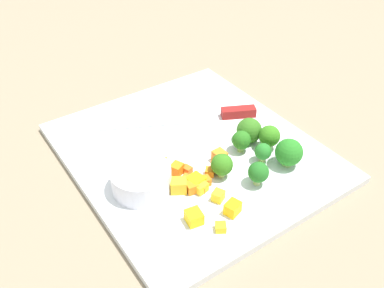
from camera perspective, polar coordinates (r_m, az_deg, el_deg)
ground_plane at (r=0.68m, az=0.00°, el=-1.47°), size 4.00×4.00×0.00m
cutting_board at (r=0.67m, az=0.00°, el=-1.07°), size 0.40×0.36×0.01m
prep_bowl at (r=0.59m, az=-6.89°, el=-4.75°), size 0.08×0.08×0.03m
chef_knife at (r=0.73m, az=1.25°, el=3.77°), size 0.14×0.26×0.02m
carrot_dice_0 at (r=0.62m, az=-0.68°, el=-3.48°), size 0.02×0.01×0.01m
carrot_dice_1 at (r=0.64m, az=3.76°, el=-1.71°), size 0.02×0.02×0.02m
carrot_dice_2 at (r=0.62m, az=-2.07°, el=-3.41°), size 0.02×0.02×0.02m
carrot_dice_3 at (r=0.63m, az=3.44°, el=-2.99°), size 0.02×0.02×0.01m
carrot_dice_4 at (r=0.61m, az=-0.73°, el=-4.71°), size 0.02×0.02×0.01m
carrot_dice_5 at (r=0.62m, az=2.43°, el=-3.82°), size 0.02×0.02×0.01m
carrot_dice_6 at (r=0.59m, az=-0.02°, el=-5.91°), size 0.02×0.02×0.01m
carrot_dice_7 at (r=0.63m, az=-4.00°, el=-2.51°), size 0.02×0.02×0.01m
carrot_dice_8 at (r=0.60m, az=1.88°, el=-5.02°), size 0.02×0.01×0.01m
carrot_dice_9 at (r=0.60m, az=-1.50°, el=-5.54°), size 0.02×0.02×0.01m
carrot_dice_10 at (r=0.59m, az=1.34°, el=-6.00°), size 0.02×0.02×0.01m
carrot_dice_11 at (r=0.60m, az=0.07°, el=-5.19°), size 0.02×0.01×0.01m
pepper_dice_0 at (r=0.56m, az=5.54°, el=-8.66°), size 0.02×0.02×0.02m
pepper_dice_1 at (r=0.59m, az=1.24°, el=-5.95°), size 0.02×0.02×0.01m
pepper_dice_2 at (r=0.55m, az=3.91°, el=-11.20°), size 0.02×0.02×0.01m
pepper_dice_3 at (r=0.60m, az=0.55°, el=-5.10°), size 0.03×0.03×0.01m
pepper_dice_4 at (r=0.58m, az=3.58°, el=-7.03°), size 0.02×0.02×0.01m
pepper_dice_5 at (r=0.55m, az=0.27°, el=-9.89°), size 0.02×0.02×0.02m
pepper_dice_6 at (r=0.59m, az=-1.84°, el=-5.69°), size 0.03×0.03×0.02m
broccoli_floret_0 at (r=0.64m, az=13.01°, el=-1.14°), size 0.04×0.04×0.04m
broccoli_floret_1 at (r=0.64m, az=9.60°, el=-1.06°), size 0.03×0.03×0.03m
broccoli_floret_2 at (r=0.67m, az=10.46°, el=1.02°), size 0.03×0.03×0.04m
broccoli_floret_3 at (r=0.60m, az=9.00°, el=-3.85°), size 0.03×0.03×0.04m
broccoli_floret_4 at (r=0.60m, az=3.74°, el=-3.01°), size 0.03×0.03×0.04m
broccoli_floret_5 at (r=0.66m, az=6.72°, el=0.48°), size 0.03×0.03×0.04m
broccoli_floret_6 at (r=0.68m, az=7.76°, el=1.81°), size 0.04×0.04×0.04m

